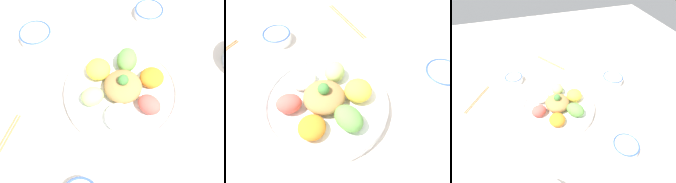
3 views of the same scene
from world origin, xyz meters
TOP-DOWN VIEW (x-y plane):
  - ground_plane at (0.00, 0.00)m, footprint 2.40×2.40m
  - salad_platter at (0.02, -0.02)m, footprint 0.37×0.37m
  - sauce_bowl_red at (0.38, 0.09)m, footprint 0.12×0.12m
  - rice_bowl_blue at (-0.17, 0.27)m, footprint 0.10×0.10m
  - chopsticks_pair_far at (0.08, 0.39)m, footprint 0.15×0.21m
  - serving_spoon_extra at (0.29, 0.27)m, footprint 0.13×0.07m

SIDE VIEW (x-z plane):
  - ground_plane at x=0.00m, z-range 0.00..0.00m
  - serving_spoon_extra at x=0.29m, z-range 0.00..0.01m
  - chopsticks_pair_far at x=0.08m, z-range 0.00..0.01m
  - rice_bowl_blue at x=-0.17m, z-range 0.00..0.04m
  - sauce_bowl_red at x=0.38m, z-range 0.00..0.05m
  - salad_platter at x=0.02m, z-range -0.02..0.08m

